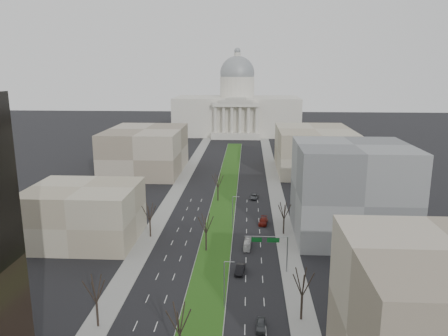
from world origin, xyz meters
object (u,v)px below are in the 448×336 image
at_px(car_red, 263,221).
at_px(box_van, 247,244).
at_px(car_black, 240,269).
at_px(car_grey_near, 261,325).
at_px(car_grey_far, 254,197).

bearing_deg(car_red, box_van, -97.35).
bearing_deg(car_red, car_black, -93.74).
height_order(car_grey_near, car_black, car_black).
relative_size(car_grey_near, car_grey_far, 0.80).
relative_size(car_black, box_van, 0.76).
bearing_deg(box_van, car_black, -92.91).
relative_size(car_grey_near, box_van, 0.62).
xyz_separation_m(car_grey_near, car_grey_far, (-0.31, 74.34, 0.01)).
distance_m(car_grey_near, box_van, 33.72).
bearing_deg(car_grey_far, box_van, -84.35).
xyz_separation_m(car_black, car_red, (5.84, 30.05, -0.01)).
distance_m(car_black, car_red, 30.61).
xyz_separation_m(car_grey_far, box_van, (-2.08, -40.71, 0.21)).
distance_m(car_grey_near, car_grey_far, 74.34).
height_order(car_black, car_grey_far, car_black).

